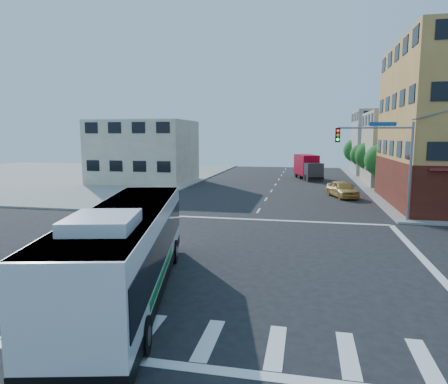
# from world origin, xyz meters

# --- Properties ---
(ground) EXTENTS (120.00, 120.00, 0.00)m
(ground) POSITION_xyz_m (0.00, 0.00, 0.00)
(ground) COLOR black
(ground) RESTS_ON ground
(sidewalk_nw) EXTENTS (50.00, 50.00, 0.15)m
(sidewalk_nw) POSITION_xyz_m (-35.00, 35.00, 0.07)
(sidewalk_nw) COLOR gray
(sidewalk_nw) RESTS_ON ground
(building_east_near) EXTENTS (12.06, 10.06, 9.00)m
(building_east_near) POSITION_xyz_m (16.98, 33.98, 4.51)
(building_east_near) COLOR tan
(building_east_near) RESTS_ON ground
(building_east_far) EXTENTS (12.06, 10.06, 10.00)m
(building_east_far) POSITION_xyz_m (16.98, 47.98, 5.01)
(building_east_far) COLOR #A8A8A3
(building_east_far) RESTS_ON ground
(building_west) EXTENTS (12.06, 10.06, 8.00)m
(building_west) POSITION_xyz_m (-17.02, 29.98, 4.01)
(building_west) COLOR beige
(building_west) RESTS_ON ground
(signal_mast_ne) EXTENTS (7.91, 1.13, 8.07)m
(signal_mast_ne) POSITION_xyz_m (9.08, 10.62, 4.98)
(signal_mast_ne) COLOR slate
(signal_mast_ne) RESTS_ON ground
(street_tree_a) EXTENTS (3.60, 3.60, 5.53)m
(street_tree_a) POSITION_xyz_m (11.90, 27.92, 3.59)
(street_tree_a) COLOR #341F13
(street_tree_a) RESTS_ON ground
(street_tree_b) EXTENTS (3.80, 3.80, 5.79)m
(street_tree_b) POSITION_xyz_m (11.90, 35.92, 3.75)
(street_tree_b) COLOR #341F13
(street_tree_b) RESTS_ON ground
(street_tree_c) EXTENTS (3.40, 3.40, 5.29)m
(street_tree_c) POSITION_xyz_m (11.90, 43.92, 3.46)
(street_tree_c) COLOR #341F13
(street_tree_c) RESTS_ON ground
(street_tree_d) EXTENTS (4.00, 4.00, 6.03)m
(street_tree_d) POSITION_xyz_m (11.90, 51.92, 3.88)
(street_tree_d) COLOR #341F13
(street_tree_d) RESTS_ON ground
(transit_bus) EXTENTS (5.52, 13.02, 3.77)m
(transit_bus) POSITION_xyz_m (-2.71, -5.50, 1.84)
(transit_bus) COLOR black
(transit_bus) RESTS_ON ground
(box_truck) EXTENTS (4.17, 7.83, 3.39)m
(box_truck) POSITION_xyz_m (3.94, 38.42, 1.64)
(box_truck) COLOR #2A292F
(box_truck) RESTS_ON ground
(parked_car) EXTENTS (3.29, 5.17, 1.64)m
(parked_car) POSITION_xyz_m (7.26, 21.84, 0.82)
(parked_car) COLOR gold
(parked_car) RESTS_ON ground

